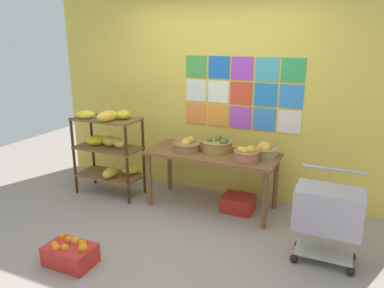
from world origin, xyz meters
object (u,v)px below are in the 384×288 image
(display_table, at_px, (212,159))
(fruit_basket_left, at_px, (265,150))
(fruit_basket_centre, at_px, (217,145))
(shopping_cart, at_px, (328,212))
(produce_crate_under_table, at_px, (238,203))
(orange_crate_foreground, at_px, (70,253))
(fruit_basket_back_right, at_px, (246,154))
(banana_shelf_unit, at_px, (109,144))
(fruit_basket_right, at_px, (187,145))

(display_table, distance_m, fruit_basket_left, 0.64)
(fruit_basket_centre, height_order, shopping_cart, fruit_basket_centre)
(fruit_basket_left, height_order, produce_crate_under_table, fruit_basket_left)
(orange_crate_foreground, bearing_deg, fruit_basket_back_right, 51.80)
(banana_shelf_unit, xyz_separation_m, fruit_basket_left, (1.98, 0.33, 0.09))
(orange_crate_foreground, bearing_deg, fruit_basket_left, 53.36)
(fruit_basket_centre, xyz_separation_m, produce_crate_under_table, (0.31, -0.06, -0.69))
(banana_shelf_unit, height_order, fruit_basket_right, banana_shelf_unit)
(fruit_basket_right, bearing_deg, fruit_basket_left, 12.71)
(fruit_basket_centre, bearing_deg, fruit_basket_left, 6.45)
(fruit_basket_centre, xyz_separation_m, fruit_basket_back_right, (0.43, -0.22, 0.01))
(fruit_basket_centre, bearing_deg, banana_shelf_unit, -169.13)
(orange_crate_foreground, bearing_deg, fruit_basket_centre, 66.10)
(fruit_basket_right, distance_m, fruit_basket_centre, 0.36)
(display_table, xyz_separation_m, shopping_cart, (1.40, -0.66, -0.11))
(fruit_basket_left, bearing_deg, produce_crate_under_table, -154.32)
(fruit_basket_right, distance_m, fruit_basket_left, 0.94)
(fruit_basket_left, xyz_separation_m, orange_crate_foreground, (-1.36, -1.83, -0.67))
(banana_shelf_unit, xyz_separation_m, display_table, (1.37, 0.18, -0.07))
(banana_shelf_unit, height_order, shopping_cart, banana_shelf_unit)
(fruit_basket_centre, distance_m, fruit_basket_left, 0.58)
(display_table, height_order, fruit_basket_back_right, fruit_basket_back_right)
(fruit_basket_left, xyz_separation_m, fruit_basket_back_right, (-0.15, -0.29, 0.01))
(display_table, bearing_deg, orange_crate_foreground, -114.38)
(display_table, xyz_separation_m, produce_crate_under_table, (0.34, 0.03, -0.53))
(produce_crate_under_table, distance_m, shopping_cart, 1.33)
(fruit_basket_centre, distance_m, fruit_basket_back_right, 0.49)
(shopping_cart, bearing_deg, fruit_basket_left, 139.80)
(fruit_basket_right, bearing_deg, banana_shelf_unit, -173.16)
(fruit_basket_left, relative_size, fruit_basket_back_right, 1.00)
(fruit_basket_centre, height_order, orange_crate_foreground, fruit_basket_centre)
(orange_crate_foreground, bearing_deg, display_table, 65.62)
(banana_shelf_unit, bearing_deg, fruit_basket_left, 9.59)
(display_table, distance_m, produce_crate_under_table, 0.63)
(banana_shelf_unit, xyz_separation_m, produce_crate_under_table, (1.71, 0.21, -0.60))
(display_table, xyz_separation_m, fruit_basket_back_right, (0.46, -0.13, 0.17))
(display_table, distance_m, fruit_basket_centre, 0.19)
(display_table, distance_m, fruit_basket_back_right, 0.51)
(display_table, distance_m, fruit_basket_right, 0.35)
(fruit_basket_centre, relative_size, produce_crate_under_table, 1.03)
(fruit_basket_left, distance_m, shopping_cart, 1.17)
(shopping_cart, bearing_deg, produce_crate_under_table, 152.68)
(fruit_basket_left, height_order, shopping_cart, shopping_cart)
(produce_crate_under_table, bearing_deg, shopping_cart, -33.04)
(orange_crate_foreground, relative_size, shopping_cart, 0.52)
(banana_shelf_unit, relative_size, fruit_basket_centre, 3.03)
(display_table, relative_size, orange_crate_foreground, 3.46)
(fruit_basket_centre, relative_size, shopping_cart, 0.44)
(fruit_basket_back_right, distance_m, shopping_cart, 1.11)
(display_table, distance_m, shopping_cart, 1.55)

